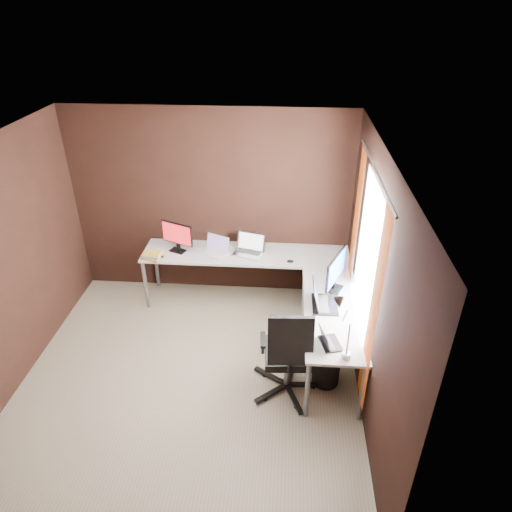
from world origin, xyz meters
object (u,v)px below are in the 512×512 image
at_px(laptop_black_big, 321,301).
at_px(desk_lamp, 342,320).
at_px(monitor_right, 336,270).
at_px(wastebasket, 326,369).
at_px(book_stack, 152,255).
at_px(laptop_silver, 249,249).
at_px(office_chair, 288,368).
at_px(monitor_left, 177,235).
at_px(laptop_white, 215,249).
at_px(laptop_black_small, 328,341).
at_px(drawer_pedestal, 319,299).

xyz_separation_m(laptop_black_big, desk_lamp, (0.12, -0.74, 0.33)).
relative_size(monitor_right, wastebasket, 1.52).
bearing_deg(book_stack, laptop_black_big, -22.25).
bearing_deg(desk_lamp, monitor_right, 100.28).
distance_m(laptop_silver, laptop_black_big, 1.37).
relative_size(laptop_black_big, office_chair, 0.36).
bearing_deg(monitor_left, laptop_silver, 24.44).
xyz_separation_m(laptop_white, office_chair, (0.96, -1.58, -0.46)).
relative_size(laptop_black_big, laptop_black_small, 1.35).
relative_size(monitor_right, book_stack, 1.79).
bearing_deg(laptop_white, desk_lamp, -26.12).
height_order(drawer_pedestal, office_chair, office_chair).
height_order(monitor_left, laptop_silver, monitor_left).
bearing_deg(laptop_black_big, laptop_white, 50.86).
bearing_deg(book_stack, laptop_white, 13.51).
bearing_deg(monitor_right, laptop_white, 87.58).
bearing_deg(book_stack, drawer_pedestal, -4.05).
xyz_separation_m(laptop_silver, laptop_black_big, (0.87, -1.07, 0.00)).
bearing_deg(office_chair, monitor_right, 56.03).
bearing_deg(wastebasket, drawer_pedestal, 91.58).
bearing_deg(office_chair, monitor_left, 128.37).
height_order(monitor_right, wastebasket, monitor_right).
bearing_deg(drawer_pedestal, laptop_black_small, -90.47).
bearing_deg(laptop_silver, wastebasket, -41.85).
xyz_separation_m(drawer_pedestal, book_stack, (-2.12, 0.15, 0.47)).
relative_size(laptop_white, office_chair, 0.36).
distance_m(monitor_left, monitor_right, 2.08).
xyz_separation_m(drawer_pedestal, laptop_black_big, (-0.04, -0.70, 0.49)).
bearing_deg(wastebasket, monitor_right, 83.14).
bearing_deg(office_chair, wastebasket, 17.90).
distance_m(monitor_right, laptop_black_big, 0.40).
distance_m(laptop_silver, book_stack, 1.23).
bearing_deg(laptop_white, monitor_left, -156.36).
xyz_separation_m(monitor_left, laptop_black_small, (1.82, -1.67, -0.18)).
bearing_deg(laptop_silver, laptop_black_big, -35.78).
bearing_deg(laptop_black_big, book_stack, 67.15).
bearing_deg(monitor_right, monitor_left, 93.26).
xyz_separation_m(monitor_right, office_chair, (-0.49, -0.85, -0.66)).
bearing_deg(laptop_silver, desk_lamp, -46.14).
height_order(drawer_pedestal, laptop_black_big, laptop_black_big).
bearing_deg(desk_lamp, laptop_silver, 130.93).
bearing_deg(monitor_left, desk_lamp, -19.86).
height_order(laptop_black_big, book_stack, laptop_black_big).
xyz_separation_m(laptop_silver, wastebasket, (0.94, -1.45, -0.62)).
bearing_deg(laptop_white, laptop_silver, 29.38).
xyz_separation_m(monitor_left, laptop_black_big, (1.79, -1.05, -0.17)).
xyz_separation_m(laptop_silver, office_chair, (0.53, -1.61, -0.46)).
xyz_separation_m(laptop_black_small, office_chair, (-0.37, 0.08, -0.45)).
distance_m(monitor_right, laptop_black_small, 0.97).
height_order(monitor_right, office_chair, monitor_right).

